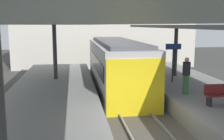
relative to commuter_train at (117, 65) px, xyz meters
name	(u,v)px	position (x,y,z in m)	size (l,w,h in m)	color
platform_left	(42,138)	(-3.80, -7.87, -1.23)	(4.40, 28.00, 1.00)	gray
rail_near_side	(132,139)	(-0.72, -7.87, -1.46)	(0.08, 28.00, 0.14)	slate
rail_far_side	(171,137)	(0.72, -7.87, -1.46)	(0.08, 28.00, 0.14)	slate
commuter_train	(117,65)	(0.00, 0.00, 0.00)	(2.78, 10.64, 3.10)	#ADADB2
canopy_left	(42,24)	(-3.80, -6.47, 2.57)	(4.18, 21.00, 3.43)	#333335
platform_bench	(221,94)	(3.25, -6.70, -0.26)	(1.40, 0.41, 0.86)	black
platform_sign	(173,54)	(2.88, -2.15, 0.90)	(0.90, 0.08, 2.21)	#262628
passenger_near_bench	(186,75)	(2.55, -4.80, 0.19)	(0.36, 0.36, 1.76)	#386B3D
station_building_backdrop	(103,13)	(0.50, 12.13, 3.77)	(18.00, 6.00, 11.00)	beige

